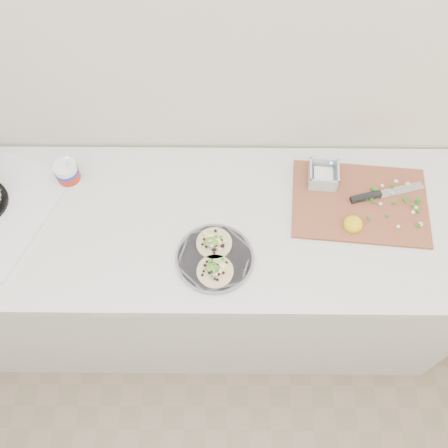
{
  "coord_description": "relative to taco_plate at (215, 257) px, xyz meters",
  "views": [
    {
      "loc": [
        0.28,
        0.53,
        2.37
      ],
      "look_at": [
        0.27,
        1.37,
        0.96
      ],
      "focal_mm": 40.0,
      "sensor_mm": 36.0,
      "label": 1
    }
  ],
  "objects": [
    {
      "name": "tub",
      "position": [
        -0.52,
        0.31,
        0.05
      ],
      "size": [
        0.08,
        0.08,
        0.19
      ],
      "rotation": [
        0.0,
        0.0,
        -0.02
      ],
      "color": "white",
      "rests_on": "counter"
    },
    {
      "name": "counter",
      "position": [
        -0.24,
        0.16,
        -0.47
      ],
      "size": [
        2.44,
        0.66,
        0.9
      ],
      "color": "silver",
      "rests_on": "ground"
    },
    {
      "name": "cutboard",
      "position": [
        0.5,
        0.24,
        0.0
      ],
      "size": [
        0.5,
        0.37,
        0.07
      ],
      "rotation": [
        0.0,
        0.0,
        -0.09
      ],
      "color": "brown",
      "rests_on": "counter"
    },
    {
      "name": "taco_plate",
      "position": [
        0.0,
        0.0,
        0.0
      ],
      "size": [
        0.26,
        0.26,
        0.04
      ],
      "rotation": [
        0.0,
        0.0,
        -0.22
      ],
      "color": "slate",
      "rests_on": "counter"
    }
  ]
}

